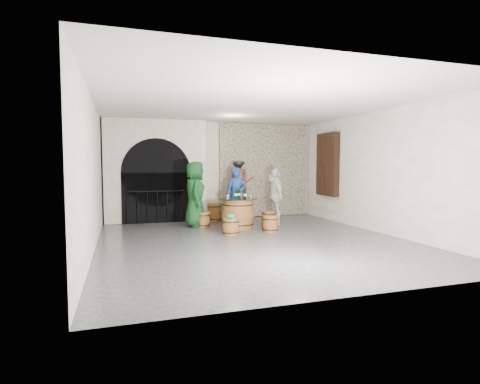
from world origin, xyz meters
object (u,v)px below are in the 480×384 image
object	(u,v)px
person_green	(195,194)
wine_bottle_center	(245,194)
person_white	(275,196)
side_barrel	(214,212)
corking_press	(239,186)
barrel_stool_near_right	(270,224)
person_blue	(237,195)
barrel_stool_left	(203,220)
barrel_stool_far	(237,216)
barrel_table	(238,213)
wine_bottle_left	(236,194)
barrel_stool_right	(269,218)
wine_bottle_right	(239,193)
barrel_stool_near_left	(231,226)

from	to	relation	value
person_green	wine_bottle_center	world-z (taller)	person_green
person_white	side_barrel	size ratio (longest dim) A/B	2.79
corking_press	person_white	bearing A→B (deg)	-55.84
barrel_stool_near_right	person_blue	bearing A→B (deg)	102.42
barrel_stool_left	barrel_stool_far	world-z (taller)	same
barrel_table	wine_bottle_left	xyz separation A→B (m)	(-0.06, 0.03, 0.56)
barrel_stool_right	person_green	xyz separation A→B (m)	(-2.12, 0.38, 0.73)
person_white	corking_press	xyz separation A→B (m)	(-0.68, 1.48, 0.26)
barrel_table	barrel_stool_right	world-z (taller)	barrel_table
wine_bottle_left	corking_press	world-z (taller)	corking_press
person_green	wine_bottle_left	xyz separation A→B (m)	(1.05, -0.56, 0.03)
barrel_table	corking_press	size ratio (longest dim) A/B	0.58
person_blue	corking_press	distance (m)	0.84
wine_bottle_right	barrel_stool_right	bearing A→B (deg)	4.37
person_blue	wine_bottle_left	xyz separation A→B (m)	(-0.32, -0.97, 0.12)
person_blue	wine_bottle_center	distance (m)	1.12
barrel_stool_far	wine_bottle_center	distance (m)	1.35
barrel_stool_near_left	barrel_stool_left	bearing A→B (deg)	106.94
wine_bottle_left	wine_bottle_center	world-z (taller)	same
barrel_table	barrel_stool_far	world-z (taller)	barrel_table
barrel_stool_far	wine_bottle_center	size ratio (longest dim) A/B	1.33
corking_press	barrel_stool_far	bearing A→B (deg)	-102.99
side_barrel	barrel_table	bearing A→B (deg)	-74.86
barrel_stool_left	wine_bottle_right	xyz separation A→B (m)	(0.98, -0.35, 0.76)
barrel_stool_far	corking_press	world-z (taller)	corking_press
side_barrel	corking_press	size ratio (longest dim) A/B	0.32
barrel_table	barrel_stool_right	xyz separation A→B (m)	(1.02, 0.22, -0.21)
barrel_stool_right	wine_bottle_right	size ratio (longest dim) A/B	1.33
barrel_stool_right	person_green	size ratio (longest dim) A/B	0.23
barrel_table	wine_bottle_left	distance (m)	0.56
person_white	wine_bottle_right	size ratio (longest dim) A/B	5.19
barrel_stool_far	barrel_stool_near_left	xyz separation A→B (m)	(-0.75, -1.93, 0.00)
barrel_stool_near_right	wine_bottle_right	xyz separation A→B (m)	(-0.59, 0.95, 0.76)
barrel_stool_far	wine_bottle_left	bearing A→B (deg)	-108.33
barrel_stool_left	wine_bottle_center	bearing A→B (deg)	-28.87
person_blue	wine_bottle_center	size ratio (longest dim) A/B	5.26
person_white	barrel_stool_far	bearing A→B (deg)	-122.62
barrel_stool_right	wine_bottle_right	bearing A→B (deg)	-175.63
person_blue	wine_bottle_center	xyz separation A→B (m)	(-0.09, -1.11, 0.12)
barrel_stool_near_left	wine_bottle_right	size ratio (longest dim) A/B	1.33
barrel_stool_near_right	wine_bottle_left	world-z (taller)	wine_bottle_left
wine_bottle_left	barrel_stool_far	bearing A→B (deg)	71.67
barrel_stool_right	wine_bottle_center	distance (m)	1.18
barrel_stool_right	person_blue	bearing A→B (deg)	133.87
barrel_stool_near_right	corking_press	bearing A→B (deg)	91.99
barrel_stool_left	corking_press	distance (m)	2.14
side_barrel	corking_press	distance (m)	1.30
side_barrel	wine_bottle_center	bearing A→B (deg)	-69.68
barrel_stool_near_right	person_white	world-z (taller)	person_white
barrel_stool_left	wine_bottle_center	xyz separation A→B (m)	(1.09, -0.60, 0.76)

